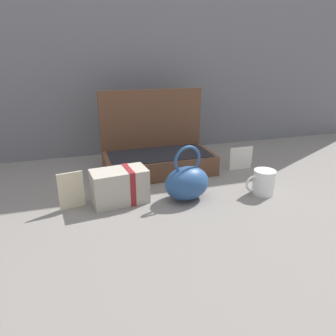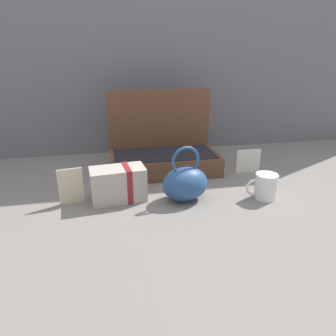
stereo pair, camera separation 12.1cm
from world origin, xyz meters
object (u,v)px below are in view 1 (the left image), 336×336
object	(u,v)px
teal_pouch_handbag	(187,182)
info_card_left	(71,190)
coffee_mug	(263,182)
cream_toiletry_bag	(121,186)
poster_card_right	(241,158)
open_suitcase	(157,153)

from	to	relation	value
teal_pouch_handbag	info_card_left	size ratio (longest dim) A/B	1.56
coffee_mug	cream_toiletry_bag	bearing A→B (deg)	170.06
cream_toiletry_bag	poster_card_right	distance (m)	0.62
teal_pouch_handbag	info_card_left	distance (m)	0.42
coffee_mug	poster_card_right	distance (m)	0.27
info_card_left	poster_card_right	world-z (taller)	info_card_left
teal_pouch_handbag	info_card_left	xyz separation A→B (m)	(-0.42, 0.05, -0.00)
open_suitcase	coffee_mug	bearing A→B (deg)	-49.37
open_suitcase	poster_card_right	size ratio (longest dim) A/B	4.29
teal_pouch_handbag	cream_toiletry_bag	size ratio (longest dim) A/B	1.00
open_suitcase	info_card_left	world-z (taller)	open_suitcase
teal_pouch_handbag	poster_card_right	world-z (taller)	teal_pouch_handbag
teal_pouch_handbag	coffee_mug	distance (m)	0.31
info_card_left	poster_card_right	size ratio (longest dim) A/B	1.18
coffee_mug	info_card_left	xyz separation A→B (m)	(-0.72, 0.10, 0.02)
cream_toiletry_bag	info_card_left	world-z (taller)	info_card_left
coffee_mug	open_suitcase	bearing A→B (deg)	130.63
open_suitcase	poster_card_right	bearing A→B (deg)	-16.42
open_suitcase	coffee_mug	distance (m)	0.50
teal_pouch_handbag	poster_card_right	distance (m)	0.42
teal_pouch_handbag	poster_card_right	size ratio (longest dim) A/B	1.84
teal_pouch_handbag	coffee_mug	world-z (taller)	teal_pouch_handbag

